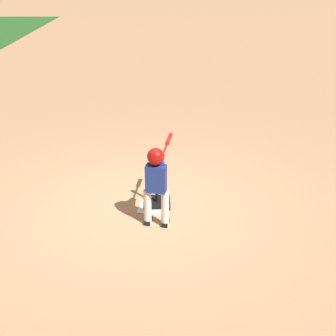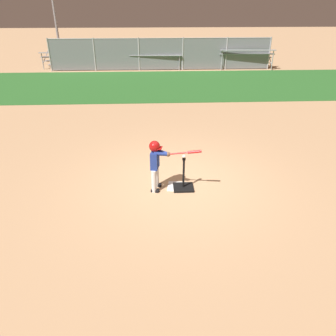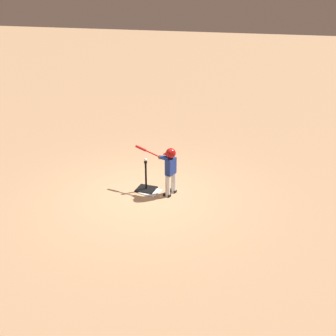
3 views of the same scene
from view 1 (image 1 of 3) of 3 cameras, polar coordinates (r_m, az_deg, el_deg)
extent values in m
plane|color=tan|center=(7.40, -3.37, -4.71)|extent=(90.00, 90.00, 0.00)
cube|color=white|center=(7.35, -1.84, -4.80)|extent=(0.50, 0.50, 0.02)
cube|color=black|center=(7.46, -1.35, -4.22)|extent=(0.46, 0.42, 0.04)
cylinder|color=black|center=(7.30, -1.38, -1.69)|extent=(0.05, 0.05, 0.69)
cylinder|color=black|center=(7.15, -1.41, 1.00)|extent=(0.08, 0.08, 0.05)
cylinder|color=silver|center=(6.80, -2.50, -4.81)|extent=(0.14, 0.14, 0.54)
cube|color=black|center=(6.94, -2.43, -6.48)|extent=(0.20, 0.13, 0.06)
cylinder|color=silver|center=(6.75, -0.36, -5.03)|extent=(0.14, 0.14, 0.54)
cube|color=black|center=(6.88, -0.31, -6.72)|extent=(0.20, 0.13, 0.06)
cube|color=navy|center=(6.56, -1.48, -1.30)|extent=(0.21, 0.31, 0.40)
sphere|color=brown|center=(6.43, -1.51, 1.28)|extent=(0.21, 0.21, 0.21)
sphere|color=maroon|center=(6.43, -1.51, 1.39)|extent=(0.24, 0.24, 0.24)
cube|color=maroon|center=(6.53, -1.30, 1.47)|extent=(0.16, 0.20, 0.01)
cylinder|color=navy|center=(6.63, -1.57, 0.72)|extent=(0.32, 0.23, 0.12)
cylinder|color=navy|center=(6.61, -0.80, 0.65)|extent=(0.33, 0.10, 0.12)
sphere|color=brown|center=(6.76, -0.89, 1.04)|extent=(0.10, 0.10, 0.10)
cylinder|color=red|center=(7.05, -0.26, 2.60)|extent=(0.69, 0.19, 0.16)
cylinder|color=red|center=(7.24, 0.12, 3.54)|extent=(0.31, 0.13, 0.12)
cylinder|color=black|center=(6.74, -0.93, 0.94)|extent=(0.03, 0.05, 0.05)
sphere|color=white|center=(7.12, -1.41, 1.46)|extent=(0.07, 0.07, 0.07)
camera|label=2|loc=(8.77, 49.81, 18.81)|focal=35.00mm
camera|label=3|loc=(8.69, -74.25, 13.50)|focal=42.00mm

